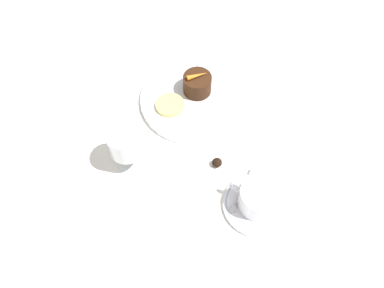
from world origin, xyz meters
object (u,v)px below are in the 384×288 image
object	(u,v)px
wine_glass	(125,144)
dinner_plate	(194,99)
coffee_cup	(258,198)
fork	(260,136)
dessert_cake	(197,84)

from	to	relation	value
wine_glass	dinner_plate	bearing A→B (deg)	-101.20
coffee_cup	wine_glass	world-z (taller)	wine_glass
fork	dessert_cake	size ratio (longest dim) A/B	2.58
coffee_cup	wine_glass	distance (m)	0.30
wine_glass	fork	xyz separation A→B (m)	(-0.24, -0.21, -0.08)
dinner_plate	wine_glass	size ratio (longest dim) A/B	2.33
wine_glass	dessert_cake	bearing A→B (deg)	-99.55
dessert_cake	fork	bearing A→B (deg)	167.39
coffee_cup	dessert_cake	bearing A→B (deg)	-39.98
fork	dessert_cake	bearing A→B (deg)	-12.61
coffee_cup	dinner_plate	bearing A→B (deg)	-37.12
coffee_cup	dessert_cake	distance (m)	0.33
wine_glass	fork	world-z (taller)	wine_glass
dinner_plate	coffee_cup	distance (m)	0.32
dinner_plate	dessert_cake	bearing A→B (deg)	-82.83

